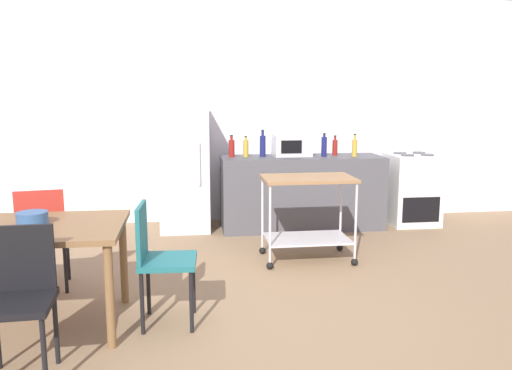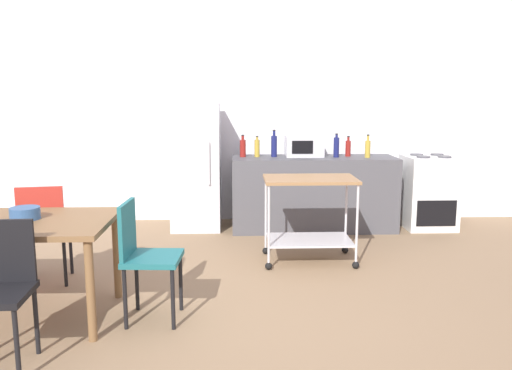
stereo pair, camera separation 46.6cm
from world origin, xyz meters
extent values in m
plane|color=#8C7051|center=(0.00, 0.00, 0.00)|extent=(12.00, 12.00, 0.00)
cube|color=white|center=(0.00, 3.20, 1.45)|extent=(8.40, 0.12, 2.90)
cube|color=#4C4C51|center=(0.90, 2.60, 0.45)|extent=(2.00, 0.64, 0.90)
cube|color=brown|center=(-1.72, 0.03, 0.73)|extent=(1.50, 0.90, 0.04)
cylinder|color=brown|center=(-1.03, -0.36, 0.35)|extent=(0.06, 0.06, 0.71)
cylinder|color=brown|center=(-1.03, 0.42, 0.35)|extent=(0.06, 0.06, 0.71)
cube|color=#B72D23|center=(-1.74, 0.83, 0.47)|extent=(0.46, 0.46, 0.04)
cube|color=#B72D23|center=(-1.71, 0.65, 0.69)|extent=(0.38, 0.09, 0.40)
cylinder|color=black|center=(-1.60, 1.03, 0.23)|extent=(0.03, 0.03, 0.45)
cylinder|color=black|center=(-1.93, 0.97, 0.23)|extent=(0.03, 0.03, 0.45)
cylinder|color=black|center=(-1.54, 0.69, 0.23)|extent=(0.03, 0.03, 0.45)
cylinder|color=black|center=(-1.88, 0.64, 0.23)|extent=(0.03, 0.03, 0.45)
cube|color=black|center=(-1.51, -0.52, 0.69)|extent=(0.38, 0.05, 0.40)
cylinder|color=black|center=(-1.32, -0.86, 0.23)|extent=(0.03, 0.03, 0.45)
cylinder|color=black|center=(-1.34, -0.52, 0.23)|extent=(0.03, 0.03, 0.45)
cube|color=#1E666B|center=(-0.67, -0.02, 0.47)|extent=(0.42, 0.42, 0.04)
cube|color=#1E666B|center=(-0.84, -0.01, 0.69)|extent=(0.05, 0.38, 0.40)
cylinder|color=black|center=(-0.51, -0.20, 0.23)|extent=(0.03, 0.03, 0.45)
cylinder|color=black|center=(-0.49, 0.14, 0.23)|extent=(0.03, 0.03, 0.45)
cylinder|color=black|center=(-0.84, -0.18, 0.23)|extent=(0.03, 0.03, 0.45)
cylinder|color=black|center=(-0.82, 0.16, 0.23)|extent=(0.03, 0.03, 0.45)
cube|color=white|center=(2.35, 2.62, 0.45)|extent=(0.60, 0.60, 0.90)
cube|color=black|center=(2.35, 2.32, 0.25)|extent=(0.48, 0.01, 0.32)
cylinder|color=#47474C|center=(2.22, 2.50, 0.91)|extent=(0.16, 0.16, 0.02)
cylinder|color=#47474C|center=(2.48, 2.50, 0.91)|extent=(0.16, 0.16, 0.02)
cylinder|color=#47474C|center=(2.22, 2.74, 0.91)|extent=(0.16, 0.16, 0.02)
cylinder|color=#47474C|center=(2.48, 2.74, 0.91)|extent=(0.16, 0.16, 0.02)
cube|color=silver|center=(-0.55, 2.70, 0.78)|extent=(0.60, 0.60, 1.55)
cylinder|color=silver|center=(-0.37, 2.39, 0.85)|extent=(0.02, 0.02, 0.50)
cube|color=olive|center=(0.67, 1.31, 0.83)|extent=(0.90, 0.56, 0.03)
cube|color=silver|center=(0.67, 1.31, 0.22)|extent=(0.83, 0.52, 0.02)
cylinder|color=silver|center=(0.25, 1.06, 0.45)|extent=(0.02, 0.02, 0.76)
sphere|color=black|center=(0.25, 1.06, 0.04)|extent=(0.07, 0.07, 0.07)
cylinder|color=silver|center=(1.09, 1.06, 0.45)|extent=(0.02, 0.02, 0.76)
sphere|color=black|center=(1.09, 1.06, 0.04)|extent=(0.07, 0.07, 0.07)
cylinder|color=silver|center=(0.25, 1.56, 0.45)|extent=(0.02, 0.02, 0.76)
sphere|color=black|center=(0.25, 1.56, 0.04)|extent=(0.07, 0.07, 0.07)
cylinder|color=silver|center=(1.09, 1.56, 0.45)|extent=(0.02, 0.02, 0.76)
sphere|color=black|center=(1.09, 1.56, 0.04)|extent=(0.07, 0.07, 0.07)
cylinder|color=maroon|center=(0.03, 2.65, 1.00)|extent=(0.07, 0.07, 0.21)
cylinder|color=maroon|center=(0.03, 2.65, 1.13)|extent=(0.03, 0.03, 0.05)
cylinder|color=black|center=(0.03, 2.65, 1.17)|extent=(0.04, 0.04, 0.01)
cylinder|color=gold|center=(0.20, 2.66, 1.00)|extent=(0.06, 0.06, 0.21)
cylinder|color=gold|center=(0.20, 2.66, 1.13)|extent=(0.03, 0.03, 0.04)
cylinder|color=black|center=(0.20, 2.66, 1.15)|extent=(0.03, 0.03, 0.01)
cylinder|color=navy|center=(0.41, 2.65, 1.03)|extent=(0.07, 0.07, 0.26)
cylinder|color=navy|center=(0.41, 2.65, 1.19)|extent=(0.03, 0.03, 0.06)
cylinder|color=black|center=(0.41, 2.65, 1.22)|extent=(0.04, 0.04, 0.01)
cube|color=silver|center=(0.79, 2.69, 1.03)|extent=(0.46, 0.34, 0.26)
cube|color=black|center=(0.75, 2.52, 1.03)|extent=(0.25, 0.01, 0.16)
cylinder|color=navy|center=(1.17, 2.58, 1.02)|extent=(0.07, 0.07, 0.24)
cylinder|color=navy|center=(1.17, 2.58, 1.16)|extent=(0.03, 0.03, 0.04)
cylinder|color=black|center=(1.17, 2.58, 1.18)|extent=(0.03, 0.03, 0.01)
cylinder|color=maroon|center=(1.33, 2.67, 1.00)|extent=(0.07, 0.07, 0.19)
cylinder|color=maroon|center=(1.33, 2.67, 1.12)|extent=(0.03, 0.03, 0.05)
cylinder|color=black|center=(1.33, 2.67, 1.14)|extent=(0.03, 0.03, 0.01)
cylinder|color=gold|center=(1.54, 2.53, 1.00)|extent=(0.06, 0.06, 0.21)
cylinder|color=gold|center=(1.54, 2.53, 1.14)|extent=(0.03, 0.03, 0.06)
cylinder|color=black|center=(1.54, 2.53, 1.17)|extent=(0.03, 0.03, 0.01)
cylinder|color=#33598C|center=(-1.60, 0.08, 0.79)|extent=(0.21, 0.21, 0.09)
camera|label=1|loc=(-0.52, -3.68, 1.65)|focal=36.71mm
camera|label=2|loc=(-0.05, -3.72, 1.65)|focal=36.71mm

